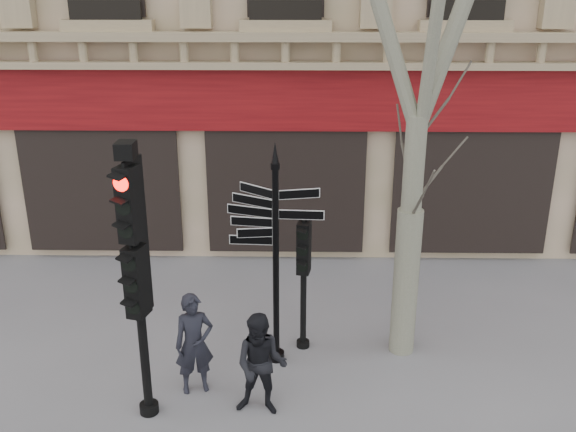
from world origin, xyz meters
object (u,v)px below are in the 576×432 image
object	(u,v)px
fingerpost	(276,219)
traffic_signal_secondary	(304,261)
pedestrian_a	(194,344)
pedestrian_b	(261,365)
traffic_signal_main	(135,252)

from	to	relation	value
fingerpost	traffic_signal_secondary	bearing A→B (deg)	56.28
fingerpost	pedestrian_a	xyz separation A→B (m)	(-1.20, -0.84, -1.68)
traffic_signal_secondary	pedestrian_b	bearing A→B (deg)	-98.86
traffic_signal_main	traffic_signal_secondary	xyz separation A→B (m)	(2.24, 1.81, -0.95)
pedestrian_a	fingerpost	bearing A→B (deg)	17.07
fingerpost	traffic_signal_main	size ratio (longest dim) A/B	0.92
fingerpost	pedestrian_a	bearing A→B (deg)	-131.63
traffic_signal_secondary	pedestrian_a	xyz separation A→B (m)	(-1.64, -1.25, -0.80)
fingerpost	traffic_signal_secondary	xyz separation A→B (m)	(0.44, 0.41, -0.88)
fingerpost	pedestrian_b	xyz separation A→B (m)	(-0.17, -1.35, -1.70)
traffic_signal_main	pedestrian_a	world-z (taller)	traffic_signal_main
traffic_signal_main	pedestrian_a	xyz separation A→B (m)	(0.61, 0.57, -1.74)
pedestrian_a	pedestrian_b	bearing A→B (deg)	-44.46
traffic_signal_secondary	pedestrian_b	distance (m)	2.03
traffic_signal_secondary	pedestrian_a	distance (m)	2.21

